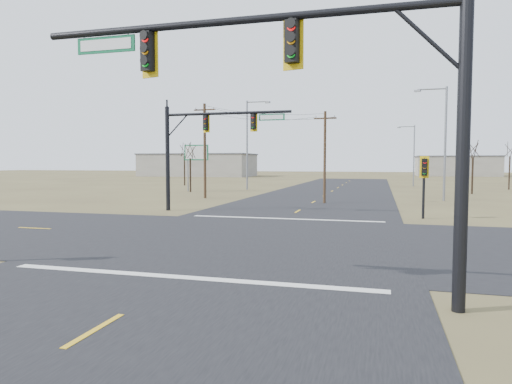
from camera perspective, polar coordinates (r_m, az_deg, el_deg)
ground at (r=21.14m, az=-0.51°, el=-5.84°), size 320.00×320.00×0.00m
road_ew at (r=21.13m, az=-0.51°, el=-5.81°), size 160.00×14.00×0.02m
road_ns at (r=21.13m, az=-0.51°, el=-5.81°), size 14.00×160.00×0.02m
stop_bar_near at (r=14.21m, az=-8.91°, el=-10.49°), size 12.00×0.40×0.01m
stop_bar_far at (r=28.35m, az=3.63°, el=-3.34°), size 12.00×0.40×0.01m
mast_arm_near at (r=11.74m, az=6.78°, el=14.02°), size 11.22×0.52×7.74m
mast_arm_far at (r=32.81m, az=-6.50°, el=7.03°), size 9.31×0.55×7.54m
pedestal_signal_ne at (r=30.07m, az=20.29°, el=2.33°), size 0.61×0.52×3.92m
utility_pole_near at (r=39.48m, az=8.59°, el=4.59°), size 1.92×0.23×7.86m
utility_pole_far at (r=45.12m, az=-6.42°, el=5.34°), size 2.26×0.30×9.24m
highway_sign at (r=55.87m, az=-7.46°, el=4.21°), size 3.02×0.29×5.66m
streetlight_a at (r=44.92m, az=22.31°, el=6.37°), size 2.90×0.47×10.35m
streetlight_b at (r=71.03m, az=18.99°, el=4.74°), size 2.51×0.36×8.98m
streetlight_c at (r=59.00m, az=-0.89°, el=6.53°), size 3.20×0.50×11.43m
bare_tree_a at (r=54.86m, az=-8.23°, el=5.19°), size 3.02×3.02×6.28m
bare_tree_b at (r=70.94m, az=-8.95°, el=5.28°), size 3.25×3.25×6.90m
bare_tree_c at (r=56.28m, az=25.51°, el=4.99°), size 3.10×3.10×6.53m
bare_tree_d at (r=67.46m, az=29.18°, el=4.72°), size 3.07×3.07×6.53m
warehouse_left at (r=119.16m, az=-7.26°, el=3.31°), size 28.00×14.00×5.50m
warehouse_mid at (r=131.49m, az=23.77°, el=2.95°), size 20.00×12.00×5.00m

